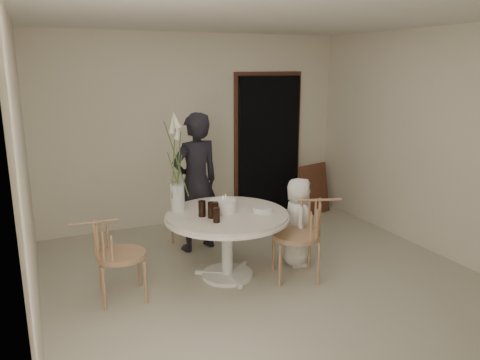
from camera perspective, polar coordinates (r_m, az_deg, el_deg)
name	(u,v)px	position (r m, az deg, el deg)	size (l,w,h in m)	color
ground	(266,280)	(5.18, 3.20, -12.03)	(4.50, 4.50, 0.00)	#BDB6A1
room_shell	(268,131)	(4.70, 3.47, 6.01)	(4.50, 4.50, 4.50)	silver
doorway	(269,145)	(7.24, 3.50, 4.22)	(1.00, 0.10, 2.10)	black
door_trim	(267,141)	(7.26, 3.36, 4.74)	(1.12, 0.03, 2.22)	brown
table	(227,223)	(5.02, -1.59, -5.27)	(1.33, 1.33, 0.73)	white
picture_frame	(314,189)	(7.32, 9.03, -1.13)	(0.58, 0.04, 0.78)	brown
chair_far	(186,205)	(6.09, -6.61, -3.01)	(0.52, 0.54, 0.78)	tan
chair_right	(308,227)	(5.08, 8.25, -5.65)	(0.63, 0.60, 0.89)	tan
chair_left	(108,248)	(4.73, -15.79, -7.99)	(0.52, 0.49, 0.84)	tan
girl	(196,183)	(5.75, -5.39, -0.31)	(0.63, 0.41, 1.72)	black
boy	(298,222)	(5.41, 7.07, -5.09)	(0.50, 0.33, 1.03)	white
birthday_cake	(223,206)	(5.00, -2.09, -3.16)	(0.28, 0.28, 0.18)	white
cola_tumbler_a	(202,209)	(4.86, -4.65, -3.50)	(0.08, 0.08, 0.17)	black
cola_tumbler_b	(216,215)	(4.68, -2.89, -4.29)	(0.07, 0.07, 0.15)	black
cola_tumbler_c	(215,210)	(4.82, -3.07, -3.66)	(0.08, 0.08, 0.16)	black
cola_tumbler_d	(212,210)	(4.81, -3.49, -3.68)	(0.08, 0.08, 0.17)	black
plate_stack	(263,209)	(5.02, 2.79, -3.58)	(0.22, 0.22, 0.06)	white
flower_vase	(177,176)	(5.01, -7.72, 0.48)	(0.15, 0.15, 1.08)	silver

